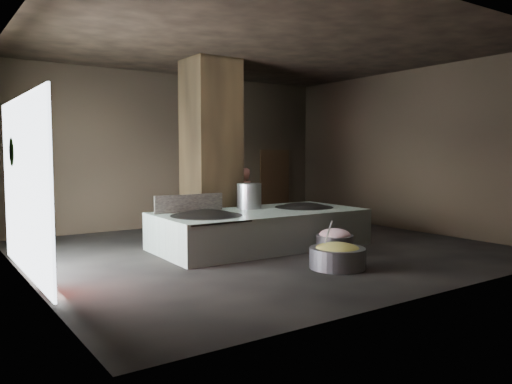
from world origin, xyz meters
TOP-DOWN VIEW (x-y plane):
  - floor at (0.00, 0.00)m, footprint 10.00×9.00m
  - ceiling at (0.00, 0.00)m, footprint 10.00×9.00m
  - back_wall at (0.00, 4.55)m, footprint 10.00×0.10m
  - front_wall at (0.00, -4.55)m, footprint 10.00×0.10m
  - left_wall at (-5.05, 0.00)m, footprint 0.10×9.00m
  - right_wall at (5.05, 0.00)m, footprint 0.10×9.00m
  - pillar at (-0.30, 1.90)m, footprint 1.20×1.20m
  - hearth_platform at (0.07, 0.24)m, footprint 4.88×2.42m
  - platform_cap at (0.07, 0.24)m, footprint 4.73×2.27m
  - wok_left at (-1.38, 0.19)m, footprint 1.52×1.52m
  - wok_left_rim at (-1.38, 0.19)m, footprint 1.56×1.56m
  - wok_right at (1.42, 0.29)m, footprint 1.42×1.42m
  - wok_right_rim at (1.42, 0.29)m, footprint 1.45×1.45m
  - stock_pot at (0.12, 0.79)m, footprint 0.59×0.59m
  - splash_guard at (-1.38, 0.99)m, footprint 1.68×0.10m
  - cook at (0.84, 2.16)m, footprint 0.70×0.51m
  - veg_basin at (0.04, -2.35)m, footprint 1.29×1.29m
  - veg_fill at (0.04, -2.35)m, footprint 0.87×0.87m
  - ladle at (-0.11, -2.20)m, footprint 0.11×0.42m
  - meat_basin at (0.81, -1.46)m, footprint 0.79×0.79m
  - meat_fill at (0.81, -1.46)m, footprint 0.66×0.66m
  - doorway_near at (1.20, 4.45)m, footprint 1.18×0.08m
  - doorway_near_glow at (0.95, 4.52)m, footprint 0.90×0.04m
  - doorway_far at (3.60, 4.45)m, footprint 1.18×0.08m
  - doorway_far_glow at (3.75, 4.63)m, footprint 0.85×0.04m
  - left_opening at (-4.95, 0.20)m, footprint 0.04×4.20m
  - pavilion_sliver at (-4.88, -1.10)m, footprint 0.05×0.90m
  - tree_silhouette at (-4.85, 1.30)m, footprint 0.28×1.10m

SIDE VIEW (x-z plane):
  - floor at x=0.00m, z-range -0.10..0.00m
  - veg_basin at x=0.04m, z-range 0.00..0.39m
  - meat_basin at x=0.81m, z-range 0.00..0.43m
  - veg_fill at x=0.04m, z-range 0.22..0.48m
  - hearth_platform at x=0.07m, z-range 0.00..0.84m
  - meat_fill at x=0.81m, z-range 0.32..0.58m
  - ladle at x=-0.11m, z-range 0.17..0.93m
  - wok_left at x=-1.38m, z-range 0.54..0.96m
  - wok_right at x=1.42m, z-range 0.55..0.95m
  - platform_cap at x=0.07m, z-range 0.80..0.83m
  - wok_left_rim at x=-1.38m, z-range 0.79..0.85m
  - wok_right_rim at x=1.42m, z-range 0.79..0.85m
  - pavilion_sliver at x=-4.88m, z-range 0.00..1.70m
  - cook at x=0.84m, z-range 0.00..1.78m
  - splash_guard at x=-1.38m, z-range 0.82..1.24m
  - doorway_near_glow at x=0.95m, z-range -0.01..2.11m
  - doorway_far_glow at x=3.75m, z-range 0.05..2.05m
  - doorway_near at x=1.20m, z-range -0.09..2.29m
  - doorway_far at x=3.60m, z-range -0.09..2.29m
  - stock_pot at x=0.12m, z-range 0.81..1.45m
  - left_opening at x=-4.95m, z-range 0.05..3.15m
  - tree_silhouette at x=-4.85m, z-range 1.65..2.75m
  - back_wall at x=0.00m, z-range 0.00..4.50m
  - front_wall at x=0.00m, z-range 0.00..4.50m
  - left_wall at x=-5.05m, z-range 0.00..4.50m
  - right_wall at x=5.05m, z-range 0.00..4.50m
  - pillar at x=-0.30m, z-range 0.00..4.50m
  - ceiling at x=0.00m, z-range 4.50..4.60m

